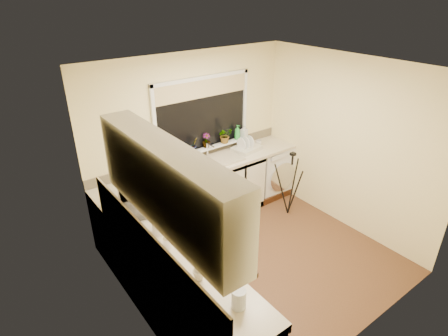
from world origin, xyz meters
TOP-DOWN VIEW (x-y plane):
  - floor at (0.00, 0.00)m, footprint 3.20×3.20m
  - ceiling at (0.00, 0.00)m, footprint 3.20×3.20m
  - wall_back at (0.00, 1.50)m, footprint 3.20×0.00m
  - wall_front at (0.00, -1.50)m, footprint 3.20×0.00m
  - wall_left at (-1.60, 0.00)m, footprint 0.00×3.00m
  - wall_right at (1.60, 0.00)m, footprint 0.00×3.00m
  - base_cabinet_back at (-0.33, 1.20)m, footprint 2.55×0.60m
  - base_cabinet_left at (-1.30, -0.30)m, footprint 0.54×2.40m
  - worktop_back at (0.00, 1.20)m, footprint 3.20×0.60m
  - worktop_left at (-1.30, -0.30)m, footprint 0.60×2.40m
  - upper_cabinet at (-1.44, -0.45)m, footprint 0.28×1.90m
  - splashback_left at (-1.59, -0.30)m, footprint 0.02×2.40m
  - splashback_back at (0.00, 1.49)m, footprint 3.20×0.02m
  - window_glass at (0.20, 1.49)m, footprint 1.50×0.02m
  - window_blind at (0.20, 1.46)m, footprint 1.50×0.02m
  - windowsill at (0.20, 1.43)m, footprint 1.60×0.14m
  - sink at (0.20, 1.20)m, footprint 0.82×0.46m
  - faucet at (0.20, 1.38)m, footprint 0.03×0.03m
  - washing_machine at (1.34, 1.22)m, footprint 0.64×0.62m
  - laptop at (-0.65, 1.15)m, footprint 0.39×0.40m
  - kettle at (-1.26, 0.14)m, footprint 0.14×0.14m
  - dish_rack at (0.84, 1.24)m, footprint 0.48×0.39m
  - tripod at (1.12, 0.53)m, footprint 0.65×0.65m
  - glass_jug at (-1.22, -1.12)m, footprint 0.12×0.12m
  - steel_jar at (-1.32, -0.13)m, footprint 0.08×0.08m
  - microwave at (-1.27, 0.69)m, footprint 0.46×0.57m
  - plant_a at (-0.35, 1.39)m, footprint 0.15×0.12m
  - plant_b at (-0.02, 1.40)m, footprint 0.13×0.12m
  - plant_c at (0.22, 1.43)m, footprint 0.14×0.14m
  - plant_d at (0.54, 1.40)m, footprint 0.25×0.22m
  - soap_bottle_green at (0.79, 1.40)m, footprint 0.11×0.11m
  - soap_bottle_clear at (0.92, 1.40)m, footprint 0.11×0.11m
  - cup_back at (1.12, 1.28)m, footprint 0.14×0.14m
  - cup_left at (-1.30, -0.67)m, footprint 0.13×0.13m

SIDE VIEW (x-z plane):
  - floor at x=0.00m, z-range 0.00..0.00m
  - base_cabinet_back at x=-0.33m, z-range 0.00..0.86m
  - base_cabinet_left at x=-1.30m, z-range 0.00..0.86m
  - washing_machine at x=1.34m, z-range 0.00..0.86m
  - tripod at x=1.12m, z-range 0.00..1.04m
  - worktop_back at x=0.00m, z-range 0.86..0.90m
  - worktop_left at x=-1.30m, z-range 0.86..0.90m
  - sink at x=0.20m, z-range 0.90..0.93m
  - dish_rack at x=0.84m, z-range 0.90..0.96m
  - cup_back at x=1.12m, z-range 0.90..0.99m
  - cup_left at x=-1.30m, z-range 0.90..1.00m
  - steel_jar at x=-1.32m, z-range 0.90..1.01m
  - laptop at x=-0.65m, z-range 0.85..1.07m
  - splashback_back at x=0.00m, z-range 0.90..1.04m
  - glass_jug at x=-1.22m, z-range 0.90..1.07m
  - kettle at x=-1.26m, z-range 0.90..1.08m
  - faucet at x=0.20m, z-range 0.90..1.14m
  - windowsill at x=0.20m, z-range 1.02..1.05m
  - microwave at x=-1.27m, z-range 0.90..1.17m
  - splashback_left at x=-1.59m, z-range 0.90..1.35m
  - soap_bottle_clear at x=0.92m, z-range 1.05..1.25m
  - plant_b at x=-0.02m, z-range 1.05..1.26m
  - plant_c at x=0.22m, z-range 1.05..1.26m
  - soap_bottle_green at x=0.79m, z-range 1.05..1.28m
  - plant_d at x=0.54m, z-range 1.05..1.29m
  - plant_a at x=-0.35m, z-range 1.05..1.31m
  - wall_back at x=0.00m, z-range -0.38..2.83m
  - wall_front at x=0.00m, z-range -0.38..2.83m
  - wall_left at x=-1.60m, z-range -0.27..2.73m
  - wall_right at x=1.60m, z-range -0.27..2.73m
  - window_glass at x=0.20m, z-range 1.05..2.05m
  - upper_cabinet at x=-1.44m, z-range 1.45..2.15m
  - window_blind at x=0.20m, z-range 1.80..2.05m
  - ceiling at x=0.00m, z-range 2.45..2.45m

